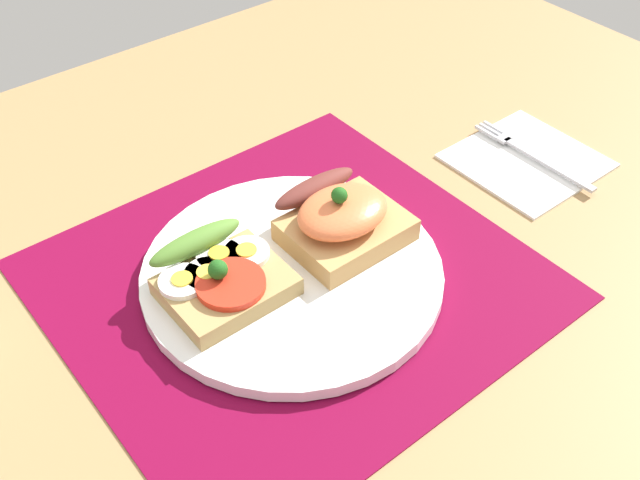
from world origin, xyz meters
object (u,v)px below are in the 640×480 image
napkin (527,159)px  sandwich_salmon (343,220)px  fork (530,153)px  plate (292,273)px  sandwich_egg_tomato (220,276)px

napkin → sandwich_salmon: bearing=176.0°
sandwich_salmon → fork: sandwich_salmon is taller
plate → sandwich_salmon: sandwich_salmon is taller
napkin → fork: (0.52, 0.14, 0.46)cm
sandwich_egg_tomato → sandwich_salmon: sandwich_salmon is taller
sandwich_egg_tomato → sandwich_salmon: (11.54, -1.64, 0.76)cm
plate → sandwich_salmon: size_ratio=2.52×
plate → fork: bearing=-2.5°
sandwich_salmon → napkin: sandwich_salmon is taller
sandwich_salmon → napkin: (23.05, -1.61, -3.31)cm
sandwich_salmon → fork: (23.57, -1.47, -2.85)cm
napkin → plate: bearing=177.1°
fork → sandwich_egg_tomato: bearing=174.9°
plate → sandwich_egg_tomato: sandwich_egg_tomato is taller
plate → sandwich_egg_tomato: size_ratio=2.61×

